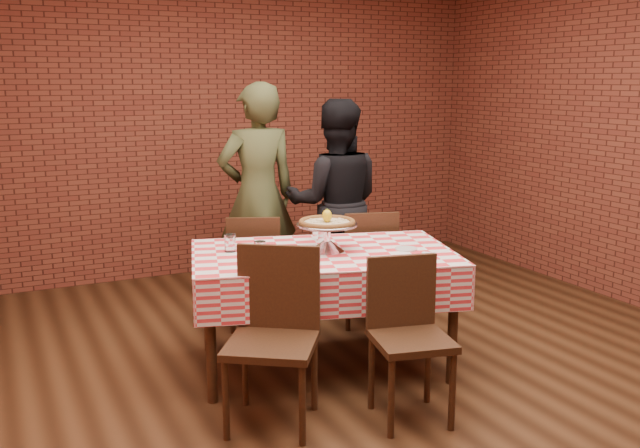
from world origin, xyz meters
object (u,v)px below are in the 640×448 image
Objects in this scene: water_glass_left at (260,250)px; water_glass_right at (230,243)px; diner_black at (335,203)px; pizza_stand at (327,237)px; chair_far_right at (365,266)px; chair_near_left at (271,341)px; diner_olive at (258,196)px; pizza at (327,223)px; chair_near_right at (412,343)px; table at (323,310)px; condiment_caddy at (321,230)px; chair_far_left at (255,270)px.

water_glass_left and water_glass_right have the same top height.
diner_black is at bearing 46.60° from water_glass_left.
water_glass_left is 1.00× the size of water_glass_right.
pizza_stand is 0.96m from chair_far_right.
diner_olive is at bearing 105.06° from chair_near_left.
diner_black is at bearing 60.68° from pizza.
chair_near_right is at bearing 12.80° from chair_near_left.
water_glass_left is at bearing 71.51° from diner_olive.
diner_black reaches higher than chair_near_right.
pizza_stand is at bearing 107.49° from chair_near_right.
diner_black reaches higher than pizza.
pizza is 1.38m from diner_olive.
chair_far_right is at bearing 43.25° from table.
chair_near_right is at bearing -60.41° from water_glass_right.
condiment_caddy is at bearing 81.58° from diner_black.
pizza_stand reaches higher than chair_far_left.
water_glass_right is at bearing 63.35° from diner_olive.
pizza_stand is 0.22× the size of diner_olive.
chair_near_left is 1.07× the size of chair_far_right.
pizza is 0.21× the size of diner_black.
chair_far_left is at bearing 99.63° from pizza_stand.
table is 1.40m from diner_black.
table is 1.82× the size of chair_near_right.
pizza_stand is 0.42× the size of chair_near_left.
pizza reaches higher than table.
diner_black is (0.67, 1.14, 0.46)m from table.
condiment_caddy reaches higher than chair_far_right.
chair_near_right is (0.08, -0.86, -0.41)m from pizza_stand.
pizza is at bearing -23.96° from water_glass_right.
diner_olive is at bearing 61.44° from water_glass_right.
pizza is 1.01m from chair_far_right.
water_glass_left is 0.64m from condiment_caddy.
pizza_stand is 3.52× the size of water_glass_left.
chair_near_left reaches higher than table.
diner_black is at bearing 159.38° from diner_olive.
water_glass_right is (-0.10, 0.26, 0.00)m from water_glass_left.
diner_black reaches higher than condiment_caddy.
chair_near_right is 1.00× the size of chair_far_right.
chair_far_right reaches higher than table.
condiment_caddy reaches higher than table.
chair_near_left is at bearing -105.98° from water_glass_left.
chair_near_left is at bearing -134.39° from condiment_caddy.
chair_near_right is 1.77m from chair_far_left.
chair_far_right is 1.05m from diner_olive.
pizza_stand is at bearing 2.29° from water_glass_left.
diner_olive is (-0.01, 2.24, 0.46)m from chair_near_right.
pizza_stand is at bearing 77.80° from chair_near_left.
chair_near_left is at bearing 77.99° from diner_black.
diner_olive is at bearing 102.73° from chair_near_right.
diner_black is at bearing 86.69° from chair_near_right.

